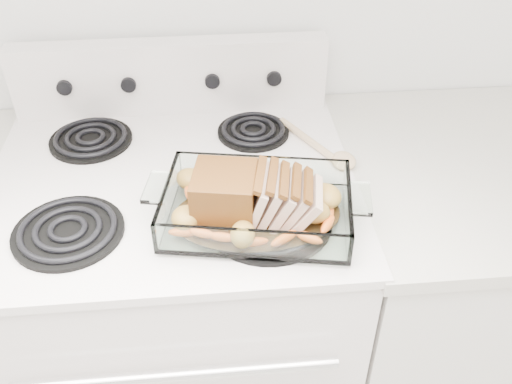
{
  "coord_description": "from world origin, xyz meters",
  "views": [
    {
      "loc": [
        0.09,
        0.67,
        1.66
      ],
      "look_at": [
        0.17,
        1.52,
        0.99
      ],
      "focal_mm": 40.0,
      "sensor_mm": 36.0,
      "label": 1
    }
  ],
  "objects": [
    {
      "name": "roast_vegetables",
      "position": [
        0.16,
        1.53,
        0.97
      ],
      "size": [
        0.34,
        0.19,
        0.04
      ],
      "rotation": [
        0.0,
        0.0,
        0.08
      ],
      "color": "orange",
      "rests_on": "baking_dish"
    },
    {
      "name": "wooden_spoon",
      "position": [
        0.35,
        1.71,
        0.94
      ],
      "size": [
        0.15,
        0.22,
        0.02
      ],
      "rotation": [
        0.0,
        0.0,
        0.5
      ],
      "color": "beige",
      "rests_on": "electric_range"
    },
    {
      "name": "electric_range",
      "position": [
        0.0,
        1.66,
        0.48
      ],
      "size": [
        0.78,
        0.7,
        1.12
      ],
      "color": "white",
      "rests_on": "ground"
    },
    {
      "name": "baking_dish",
      "position": [
        0.17,
        1.5,
        0.96
      ],
      "size": [
        0.35,
        0.23,
        0.07
      ],
      "rotation": [
        0.0,
        0.0,
        -0.18
      ],
      "color": "silver",
      "rests_on": "electric_range"
    },
    {
      "name": "pork_roast",
      "position": [
        0.14,
        1.5,
        1.0
      ],
      "size": [
        0.24,
        0.12,
        0.09
      ],
      "rotation": [
        0.0,
        0.0,
        -0.07
      ],
      "color": "brown",
      "rests_on": "baking_dish"
    },
    {
      "name": "counter_right",
      "position": [
        0.67,
        1.66,
        0.47
      ],
      "size": [
        0.58,
        0.68,
        0.93
      ],
      "color": "silver",
      "rests_on": "ground"
    }
  ]
}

